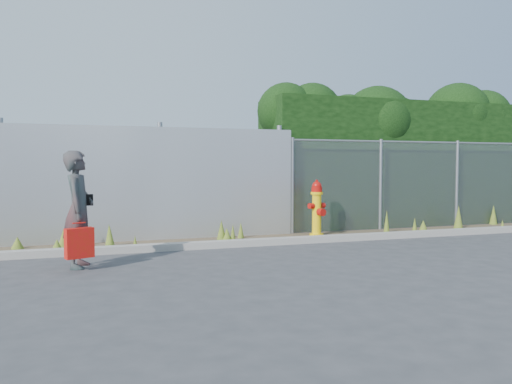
{
  "coord_description": "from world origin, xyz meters",
  "views": [
    {
      "loc": [
        -3.04,
        -6.73,
        1.45
      ],
      "look_at": [
        -0.3,
        1.4,
        1.0
      ],
      "focal_mm": 35.0,
      "sensor_mm": 36.0,
      "label": 1
    }
  ],
  "objects": [
    {
      "name": "ground",
      "position": [
        0.0,
        0.0,
        0.0
      ],
      "size": [
        80.0,
        80.0,
        0.0
      ],
      "primitive_type": "plane",
      "color": "#3A393C",
      "rests_on": "ground"
    },
    {
      "name": "corrugated_fence",
      "position": [
        -3.25,
        3.01,
        1.1
      ],
      "size": [
        8.5,
        0.21,
        2.3
      ],
      "color": "#A6A8AD",
      "rests_on": "ground"
    },
    {
      "name": "hedge",
      "position": [
        4.42,
        4.01,
        1.96
      ],
      "size": [
        7.53,
        1.76,
        3.6
      ],
      "color": "black",
      "rests_on": "ground"
    },
    {
      "name": "black_shoulder_bag",
      "position": [
        -3.09,
        0.88,
        0.96
      ],
      "size": [
        0.22,
        0.09,
        0.16
      ],
      "rotation": [
        0.0,
        0.0,
        -0.04
      ],
      "color": "black"
    },
    {
      "name": "weed_strip",
      "position": [
        -0.51,
        2.44,
        0.11
      ],
      "size": [
        16.0,
        1.22,
        0.55
      ],
      "color": "#4E3E2C",
      "rests_on": "ground"
    },
    {
      "name": "woman",
      "position": [
        -3.18,
        0.77,
        0.83
      ],
      "size": [
        0.51,
        0.67,
        1.67
      ],
      "primitive_type": "imported",
      "rotation": [
        0.0,
        0.0,
        1.38
      ],
      "color": "#0D5754",
      "rests_on": "ground"
    },
    {
      "name": "curb",
      "position": [
        0.0,
        1.8,
        0.06
      ],
      "size": [
        16.0,
        0.22,
        0.12
      ],
      "primitive_type": "cube",
      "color": "gray",
      "rests_on": "ground"
    },
    {
      "name": "red_tote_bag",
      "position": [
        -3.17,
        0.47,
        0.39
      ],
      "size": [
        0.37,
        0.14,
        0.49
      ],
      "rotation": [
        0.0,
        0.0,
        0.35
      ],
      "color": "#B61D0A"
    },
    {
      "name": "fire_hydrant",
      "position": [
        1.39,
        2.5,
        0.57
      ],
      "size": [
        0.39,
        0.35,
        1.17
      ],
      "rotation": [
        0.0,
        0.0,
        0.25
      ],
      "color": "yellow",
      "rests_on": "ground"
    },
    {
      "name": "chainlink_fence",
      "position": [
        4.25,
        3.0,
        1.03
      ],
      "size": [
        6.5,
        0.07,
        2.05
      ],
      "color": "gray",
      "rests_on": "ground"
    }
  ]
}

